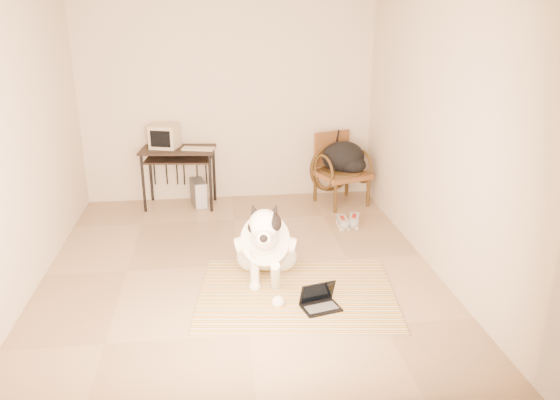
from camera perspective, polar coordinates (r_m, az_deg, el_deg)
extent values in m
plane|color=tan|center=(5.87, -4.23, -6.76)|extent=(4.50, 4.50, 0.00)
plane|color=beige|center=(7.61, -5.41, 10.02)|extent=(4.50, 0.00, 4.50)
plane|color=beige|center=(3.26, -2.68, -2.82)|extent=(4.50, 0.00, 4.50)
plane|color=beige|center=(5.69, -25.21, 5.04)|extent=(0.00, 4.50, 4.50)
plane|color=beige|center=(5.84, 15.54, 6.53)|extent=(0.00, 4.50, 4.50)
cube|color=orange|center=(4.80, 1.96, -13.01)|extent=(1.86, 0.51, 0.02)
cube|color=#36702C|center=(5.04, 1.86, -11.29)|extent=(1.86, 0.51, 0.02)
cube|color=#634784|center=(5.28, 1.77, -9.73)|extent=(1.86, 0.51, 0.02)
cube|color=gold|center=(5.53, 1.68, -8.31)|extent=(1.86, 0.51, 0.02)
cube|color=#BFA48E|center=(5.78, 1.61, -7.01)|extent=(1.86, 0.51, 0.02)
sphere|color=white|center=(5.67, -2.95, -5.91)|extent=(0.32, 0.32, 0.32)
sphere|color=white|center=(5.66, 0.14, -5.93)|extent=(0.32, 0.32, 0.32)
ellipsoid|color=white|center=(5.64, -1.41, -5.74)|extent=(0.39, 0.35, 0.32)
ellipsoid|color=white|center=(5.38, -1.49, -4.53)|extent=(0.48, 0.77, 0.68)
cylinder|color=white|center=(5.39, -1.49, -4.47)|extent=(0.55, 0.67, 0.63)
sphere|color=white|center=(5.13, -1.58, -3.89)|extent=(0.27, 0.27, 0.27)
sphere|color=white|center=(4.97, -1.64, -2.61)|extent=(0.29, 0.29, 0.29)
ellipsoid|color=black|center=(4.96, -1.13, -2.41)|extent=(0.23, 0.25, 0.21)
cylinder|color=white|center=(4.87, -1.69, -3.66)|extent=(0.14, 0.17, 0.12)
sphere|color=black|center=(4.80, -1.72, -4.04)|extent=(0.07, 0.07, 0.07)
cone|color=black|center=(4.99, -2.72, -1.12)|extent=(0.15, 0.16, 0.18)
cone|color=black|center=(4.99, -0.54, -1.13)|extent=(0.14, 0.15, 0.18)
torus|color=silver|center=(5.09, -1.60, -3.46)|extent=(0.27, 0.17, 0.23)
cylinder|color=white|center=(5.26, -2.67, -7.11)|extent=(0.10, 0.14, 0.44)
cylinder|color=white|center=(5.15, -0.46, -8.01)|extent=(0.14, 0.40, 0.44)
sphere|color=white|center=(5.32, -2.65, -9.01)|extent=(0.11, 0.11, 0.11)
sphere|color=white|center=(5.04, -0.20, -10.61)|extent=(0.12, 0.12, 0.12)
cone|color=black|center=(5.95, -1.51, -5.73)|extent=(0.16, 0.44, 0.11)
cube|color=black|center=(5.02, 4.30, -11.18)|extent=(0.38, 0.31, 0.02)
cube|color=#535255|center=(5.01, 4.35, -11.13)|extent=(0.31, 0.20, 0.00)
cube|color=black|center=(5.03, 3.92, -9.60)|extent=(0.34, 0.16, 0.22)
cube|color=black|center=(5.02, 3.96, -9.62)|extent=(0.30, 0.14, 0.19)
cube|color=black|center=(7.44, -10.62, 5.20)|extent=(1.03, 0.65, 0.03)
cube|color=black|center=(7.42, -10.58, 4.17)|extent=(0.91, 0.53, 0.02)
cylinder|color=black|center=(7.43, -14.09, 1.66)|extent=(0.04, 0.04, 0.78)
cylinder|color=black|center=(7.85, -13.35, 2.67)|extent=(0.04, 0.04, 0.78)
cylinder|color=black|center=(7.27, -7.27, 1.71)|extent=(0.04, 0.04, 0.78)
cylinder|color=black|center=(7.70, -6.89, 2.74)|extent=(0.04, 0.04, 0.78)
cube|color=#C4B49A|center=(7.49, -11.95, 6.54)|extent=(0.42, 0.41, 0.31)
cube|color=black|center=(7.34, -12.40, 6.25)|extent=(0.26, 0.09, 0.22)
cube|color=#C4B49A|center=(7.32, -8.54, 5.32)|extent=(0.44, 0.25, 0.03)
cube|color=#535255|center=(7.59, -8.51, 0.75)|extent=(0.24, 0.40, 0.36)
cube|color=silver|center=(7.41, -8.22, 0.31)|extent=(0.15, 0.05, 0.34)
cube|color=brown|center=(7.54, 6.48, 2.70)|extent=(0.81, 0.80, 0.07)
cylinder|color=#32200D|center=(7.53, 6.50, 3.02)|extent=(0.59, 0.59, 0.04)
cube|color=brown|center=(7.69, 5.40, 5.37)|extent=(0.53, 0.23, 0.48)
cylinder|color=#32200D|center=(7.26, 5.80, 0.15)|extent=(0.05, 0.05, 0.40)
cylinder|color=#32200D|center=(7.69, 3.70, 1.31)|extent=(0.05, 0.05, 0.40)
cylinder|color=#32200D|center=(7.55, 9.19, 0.75)|extent=(0.05, 0.05, 0.40)
cylinder|color=#32200D|center=(7.96, 6.98, 1.84)|extent=(0.05, 0.05, 0.40)
ellipsoid|color=black|center=(7.53, 6.61, 4.50)|extent=(0.58, 0.48, 0.43)
ellipsoid|color=black|center=(7.47, 7.60, 3.64)|extent=(0.36, 0.30, 0.25)
cube|color=white|center=(6.89, 6.54, -2.59)|extent=(0.13, 0.30, 0.03)
cube|color=gray|center=(6.88, 6.55, -2.28)|extent=(0.12, 0.29, 0.09)
cube|color=maroon|center=(6.87, 6.57, -1.98)|extent=(0.05, 0.15, 0.02)
cube|color=white|center=(6.96, 7.72, -2.42)|extent=(0.21, 0.33, 0.03)
cube|color=gray|center=(6.95, 7.73, -2.09)|extent=(0.21, 0.32, 0.10)
cube|color=maroon|center=(6.93, 7.75, -1.77)|extent=(0.10, 0.16, 0.02)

